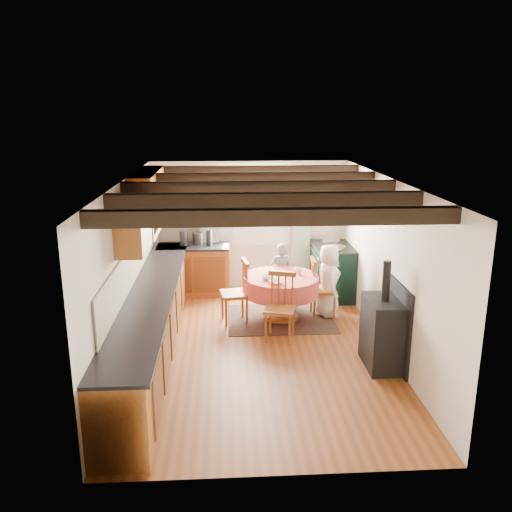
{
  "coord_description": "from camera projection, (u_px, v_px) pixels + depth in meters",
  "views": [
    {
      "loc": [
        -0.47,
        -6.94,
        3.29
      ],
      "look_at": [
        0.0,
        0.8,
        1.15
      ],
      "focal_mm": 37.17,
      "sensor_mm": 36.0,
      "label": 1
    }
  ],
  "objects": [
    {
      "name": "chair_right",
      "position": [
        323.0,
        288.0,
        8.63
      ],
      "size": [
        0.45,
        0.43,
        0.99
      ],
      "primitive_type": null,
      "rotation": [
        0.0,
        0.0,
        1.56
      ],
      "color": "brown",
      "rests_on": "floor"
    },
    {
      "name": "window_frame",
      "position": [
        255.0,
        205.0,
        9.79
      ],
      "size": [
        1.34,
        0.03,
        1.54
      ],
      "primitive_type": "cube",
      "color": "white",
      "rests_on": "wall_back"
    },
    {
      "name": "wall_cabinet_glass",
      "position": [
        149.0,
        201.0,
        8.12
      ],
      "size": [
        0.34,
        1.8,
        0.9
      ],
      "primitive_type": "cube",
      "color": "#A05F23",
      "rests_on": "wall_left"
    },
    {
      "name": "rug",
      "position": [
        281.0,
        319.0,
        8.64
      ],
      "size": [
        1.72,
        1.33,
        0.01
      ],
      "primitive_type": "cube",
      "color": "black",
      "rests_on": "floor"
    },
    {
      "name": "bowl_b",
      "position": [
        268.0,
        277.0,
        8.3
      ],
      "size": [
        0.24,
        0.24,
        0.06
      ],
      "primitive_type": "imported",
      "rotation": [
        0.0,
        0.0,
        4.35
      ],
      "color": "silver",
      "rests_on": "dining_table"
    },
    {
      "name": "worktop_left",
      "position": [
        152.0,
        291.0,
        7.26
      ],
      "size": [
        0.64,
        5.3,
        0.04
      ],
      "primitive_type": "cube",
      "color": "black",
      "rests_on": "base_cabinet_left"
    },
    {
      "name": "beam_e",
      "position": [
        252.0,
        171.0,
        8.89
      ],
      "size": [
        3.6,
        0.16,
        0.16
      ],
      "primitive_type": "cube",
      "color": "black",
      "rests_on": "ceiling"
    },
    {
      "name": "window_pane",
      "position": [
        255.0,
        205.0,
        9.8
      ],
      "size": [
        1.2,
        0.01,
        1.4
      ],
      "primitive_type": "cube",
      "color": "white",
      "rests_on": "wall_back"
    },
    {
      "name": "curtain_rod",
      "position": [
        255.0,
        173.0,
        9.55
      ],
      "size": [
        2.0,
        0.03,
        0.03
      ],
      "primitive_type": "cylinder",
      "rotation": [
        0.0,
        1.57,
        0.0
      ],
      "color": "black",
      "rests_on": "wall_back"
    },
    {
      "name": "splash_left",
      "position": [
        132.0,
        264.0,
        7.45
      ],
      "size": [
        0.02,
        4.5,
        0.55
      ],
      "primitive_type": "cube",
      "color": "beige",
      "rests_on": "wall_left"
    },
    {
      "name": "curtain_right",
      "position": [
        301.0,
        231.0,
        9.9
      ],
      "size": [
        0.35,
        0.1,
        2.1
      ],
      "primitive_type": "cube",
      "color": "#A2A2A2",
      "rests_on": "wall_back"
    },
    {
      "name": "chair_left",
      "position": [
        234.0,
        292.0,
        8.4
      ],
      "size": [
        0.52,
        0.51,
        1.02
      ],
      "primitive_type": null,
      "rotation": [
        0.0,
        0.0,
        -1.41
      ],
      "color": "brown",
      "rests_on": "floor"
    },
    {
      "name": "splash_back",
      "position": [
        196.0,
        227.0,
        9.83
      ],
      "size": [
        1.4,
        0.02,
        0.55
      ],
      "primitive_type": "cube",
      "color": "beige",
      "rests_on": "wall_back"
    },
    {
      "name": "ceiling",
      "position": [
        260.0,
        180.0,
        6.94
      ],
      "size": [
        3.6,
        5.5,
        0.0
      ],
      "primitive_type": "cube",
      "color": "white",
      "rests_on": "ground"
    },
    {
      "name": "curtain_left",
      "position": [
        210.0,
        233.0,
        9.8
      ],
      "size": [
        0.35,
        0.1,
        2.1
      ],
      "primitive_type": "cube",
      "color": "#A2A2A2",
      "rests_on": "wall_back"
    },
    {
      "name": "canister_tall",
      "position": [
        184.0,
        238.0,
        9.59
      ],
      "size": [
        0.15,
        0.15,
        0.26
      ],
      "primitive_type": "cylinder",
      "color": "#262628",
      "rests_on": "worktop_back"
    },
    {
      "name": "beam_b",
      "position": [
        266.0,
        200.0,
        6.01
      ],
      "size": [
        3.6,
        0.16,
        0.16
      ],
      "primitive_type": "cube",
      "color": "black",
      "rests_on": "ceiling"
    },
    {
      "name": "cast_iron_stove",
      "position": [
        384.0,
        315.0,
        6.88
      ],
      "size": [
        0.43,
        0.72,
        1.45
      ],
      "primitive_type": null,
      "color": "black",
      "rests_on": "floor"
    },
    {
      "name": "child_right",
      "position": [
        328.0,
        281.0,
        8.65
      ],
      "size": [
        0.4,
        0.6,
        1.21
      ],
      "primitive_type": "imported",
      "rotation": [
        0.0,
        0.0,
        1.59
      ],
      "color": "white",
      "rests_on": "floor"
    },
    {
      "name": "base_cabinet_left",
      "position": [
        152.0,
        322.0,
        7.38
      ],
      "size": [
        0.6,
        5.3,
        0.88
      ],
      "primitive_type": "cube",
      "color": "#A05F23",
      "rests_on": "floor"
    },
    {
      "name": "wall_plate",
      "position": [
        306.0,
        199.0,
        9.81
      ],
      "size": [
        0.3,
        0.02,
        0.3
      ],
      "primitive_type": "cylinder",
      "rotation": [
        1.57,
        0.0,
        0.0
      ],
      "color": "silver",
      "rests_on": "wall_back"
    },
    {
      "name": "floor",
      "position": [
        259.0,
        348.0,
        7.58
      ],
      "size": [
        3.6,
        5.5,
        0.0
      ],
      "primitive_type": "cube",
      "color": "brown",
      "rests_on": "ground"
    },
    {
      "name": "canister_slim",
      "position": [
        209.0,
        238.0,
        9.55
      ],
      "size": [
        0.1,
        0.1,
        0.29
      ],
      "primitive_type": "cylinder",
      "color": "#262628",
      "rests_on": "worktop_back"
    },
    {
      "name": "wall_back",
      "position": [
        250.0,
        226.0,
        9.91
      ],
      "size": [
        3.6,
        0.0,
        2.4
      ],
      "primitive_type": "cube",
      "color": "silver",
      "rests_on": "ground"
    },
    {
      "name": "wall_front",
      "position": [
        281.0,
        359.0,
        4.62
      ],
      "size": [
        3.6,
        0.0,
        2.4
      ],
      "primitive_type": "cube",
      "color": "silver",
      "rests_on": "ground"
    },
    {
      "name": "wall_right",
      "position": [
        388.0,
        266.0,
        7.37
      ],
      "size": [
        0.0,
        5.5,
        2.4
      ],
      "primitive_type": "cube",
      "color": "silver",
      "rests_on": "ground"
    },
    {
      "name": "bowl_a",
      "position": [
        276.0,
        282.0,
        8.08
      ],
      "size": [
        0.31,
        0.31,
        0.06
      ],
      "primitive_type": "imported",
      "rotation": [
        0.0,
        0.0,
        0.61
      ],
      "color": "silver",
      "rests_on": "dining_table"
    },
    {
      "name": "beam_a",
      "position": [
        274.0,
        217.0,
        5.04
      ],
      "size": [
        3.6,
        0.16,
        0.16
      ],
      "primitive_type": "cube",
      "color": "black",
      "rests_on": "ceiling"
    },
    {
      "name": "beam_d",
      "position": [
        255.0,
        178.0,
        7.93
      ],
      "size": [
        3.6,
        0.16,
        0.16
      ],
      "primitive_type": "cube",
      "color": "black",
      "rests_on": "ceiling"
    },
    {
      "name": "dining_table",
      "position": [
        281.0,
        298.0,
        8.55
      ],
      "size": [
        1.21,
        1.21,
        0.73
      ],
      "primitive_type": null,
      "color": "#E43835",
      "rests_on": "floor"
    },
    {
      "name": "worktop_back",
      "position": [
        193.0,
        246.0,
        9.62
      ],
      "size": [
        1.3,
        0.64,
        0.04
      ],
      "primitive_type": "cube",
      "color": "black",
      "rests_on": "base_cabinet_back"
    },
    {
      "name": "beam_c",
      "position": [
        260.0,
        187.0,
        6.97
      ],
      "size": [
        3.6,
        0.16,
        0.16
      ],
      "primitive_type": "cube",
      "color": "black",
      "rests_on": "ceiling"
    },
    {
      "name": "child_far",
      "position": [
        281.0,
        274.0,
        9.12
      ],
      "size": [
        0.42,
        0.3,
        1.11
      ],
      "primitive_type": "imported",
      "rotation": [
        0.0,
        0.0,
        3.22
      ],
      "color": "slate",
      "rests_on": "floor"
    },
    {
      "name": "cup",
      "position": [
        299.0,
        271.0,
        8.55
      ],
      "size": [
        0.15,
        0.15,
        0.1
      ],
      "primitive_type": "imported",
      "rotation": [
        0.0,
        0.0,
        2.46
      ],
      "color": "silver",
      "rests_on": "dining_table"
    },
    {
      "name": "aga_range",
      "position": [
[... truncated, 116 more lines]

